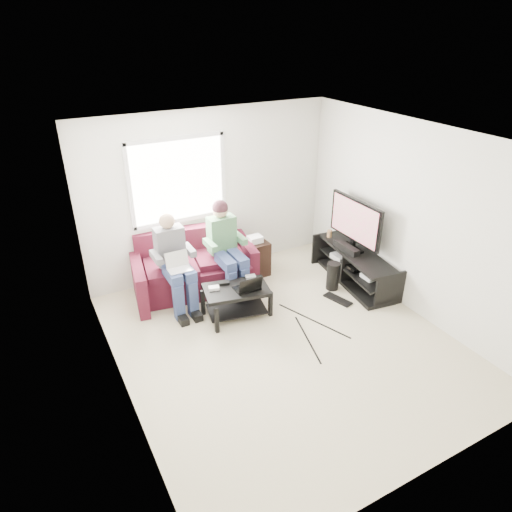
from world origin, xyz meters
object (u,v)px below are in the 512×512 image
(subwoofer, at_px, (333,276))
(sofa, at_px, (194,269))
(tv_stand, at_px, (355,268))
(tv, at_px, (355,222))
(end_table, at_px, (255,257))
(coffee_table, at_px, (236,295))

(subwoofer, bearing_deg, sofa, 150.37)
(tv_stand, height_order, subwoofer, tv_stand)
(subwoofer, bearing_deg, tv_stand, 0.92)
(tv, bearing_deg, subwoofer, -165.77)
(sofa, xyz_separation_m, tv, (2.26, -0.94, 0.67))
(tv, bearing_deg, sofa, 157.42)
(tv, bearing_deg, end_table, 145.08)
(sofa, height_order, subwoofer, sofa)
(end_table, bearing_deg, coffee_table, -130.58)
(coffee_table, xyz_separation_m, tv, (2.03, 0.04, 0.67))
(coffee_table, relative_size, tv, 0.88)
(tv_stand, bearing_deg, coffee_table, 178.42)
(sofa, bearing_deg, coffee_table, -76.75)
(tv_stand, height_order, tv, tv)
(tv, height_order, subwoofer, tv)
(subwoofer, bearing_deg, tv, 14.23)
(sofa, distance_m, tv, 2.54)
(end_table, bearing_deg, tv_stand, -37.84)
(coffee_table, bearing_deg, subwoofer, -2.23)
(tv_stand, bearing_deg, tv, 91.47)
(coffee_table, bearing_deg, sofa, 103.25)
(sofa, relative_size, end_table, 3.01)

